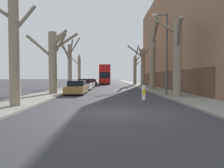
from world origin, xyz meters
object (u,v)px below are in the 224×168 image
Objects in this scene: street_tree_left_2 at (70,64)px; parked_car_2 at (89,83)px; parked_car_3 at (92,83)px; traffic_bollard at (144,93)px; street_tree_right_1 at (153,58)px; street_tree_right_3 at (135,69)px; parked_car_1 at (85,85)px; street_tree_left_0 at (14,40)px; lamp_post at (166,50)px; double_decker_bus at (105,74)px; street_tree_left_3 at (79,70)px; parked_car_0 at (77,88)px; street_tree_right_2 at (143,65)px; street_tree_left_1 at (53,59)px; street_tree_right_0 at (177,54)px.

street_tree_left_2 is 5.76m from parked_car_2.
traffic_bollard is (5.85, -22.69, -0.07)m from parked_car_3.
street_tree_right_1 reaches higher than street_tree_right_3.
parked_car_1 is (-8.89, 1.08, -3.50)m from street_tree_right_1.
street_tree_left_0 is 12.03m from lamp_post.
street_tree_left_0 is at bearing -127.40° from street_tree_right_1.
street_tree_right_3 is at bearing -41.26° from double_decker_bus.
street_tree_left_3 reaches higher than parked_car_3.
lamp_post is at bearing -91.64° from street_tree_right_3.
parked_car_0 is 17.50m from parked_car_3.
parked_car_2 is at bearing 108.71° from traffic_bollard.
street_tree_right_2 is 1.10× the size of lamp_post.
parked_car_0 is (-8.96, -23.28, -2.80)m from street_tree_right_3.
street_tree_right_1 reaches higher than parked_car_1.
street_tree_right_3 is at bearing 32.86° from parked_car_3.
street_tree_left_0 reaches higher than parked_car_0.
street_tree_left_1 is 0.70× the size of street_tree_right_1.
street_tree_left_2 is at bearing 135.24° from street_tree_right_0.
parked_car_1 is 12.78m from lamp_post.
street_tree_right_1 reaches higher than street_tree_left_2.
street_tree_left_1 is at bearing -89.87° from street_tree_left_3.
street_tree_left_2 is at bearing 135.70° from lamp_post.
street_tree_right_0 is 0.91× the size of street_tree_right_2.
parked_car_1 is (2.06, 15.40, -3.09)m from street_tree_left_0.
parked_car_2 is at bearing -62.47° from street_tree_left_3.
parked_car_0 is at bearing 10.48° from street_tree_left_1.
parked_car_3 is 21.96m from lamp_post.
lamp_post is at bearing 31.19° from street_tree_left_0.
street_tree_left_1 is 0.81× the size of street_tree_right_2.
parked_car_1 is at bearing 173.09° from street_tree_right_1.
traffic_bollard is (-3.04, -10.71, -3.63)m from street_tree_right_1.
street_tree_right_1 reaches higher than lamp_post.
traffic_bollard is (-3.11, -28.47, -2.89)m from street_tree_right_3.
parked_car_1 is at bearing 90.00° from parked_car_0.
double_decker_bus is 10.60× the size of traffic_bollard.
street_tree_right_0 is 1.76× the size of parked_car_1.
street_tree_left_2 is 10.57m from parked_car_3.
parked_car_2 is (-8.94, 15.54, -2.99)m from street_tree_right_0.
street_tree_right_0 reaches higher than traffic_bollard.
double_decker_bus reaches higher than parked_car_1.
street_tree_right_0 is 1.85× the size of parked_car_2.
street_tree_left_2 reaches higher than double_decker_bus.
parked_car_0 is at bearing -90.00° from parked_car_2.
street_tree_left_3 is at bearing 119.41° from street_tree_right_0.
street_tree_left_2 is at bearing 89.79° from street_tree_left_1.
street_tree_left_1 is at bearing -96.98° from parked_car_3.
street_tree_right_2 reaches higher than parked_car_2.
parked_car_2 reaches higher than traffic_bollard.
street_tree_right_3 reaches higher than parked_car_1.
street_tree_left_3 is at bearing -109.67° from double_decker_bus.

